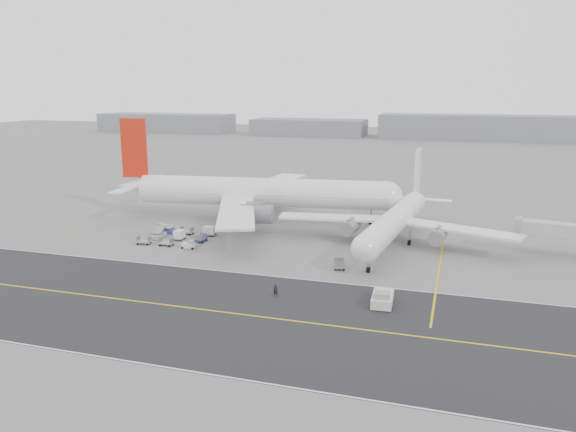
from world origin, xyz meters
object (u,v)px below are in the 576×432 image
(airliner_b, at_px, (396,220))
(jet_bridge, at_px, (564,233))
(ground_crew_a, at_px, (276,290))
(airliner_a, at_px, (255,192))
(pushback_tug, at_px, (382,298))

(airliner_b, relative_size, jet_bridge, 2.77)
(ground_crew_a, bearing_deg, jet_bridge, 17.53)
(airliner_b, xyz_separation_m, jet_bridge, (29.32, -0.30, -0.28))
(airliner_a, height_order, airliner_b, airliner_a)
(ground_crew_a, bearing_deg, airliner_a, 93.51)
(airliner_a, xyz_separation_m, airliner_b, (32.53, -10.49, -1.80))
(airliner_b, xyz_separation_m, ground_crew_a, (-13.02, -33.37, -3.76))
(jet_bridge, xyz_separation_m, ground_crew_a, (-42.34, -33.07, -3.47))
(airliner_b, distance_m, jet_bridge, 29.32)
(airliner_b, relative_size, ground_crew_a, 25.17)
(airliner_a, relative_size, airliner_b, 1.39)
(pushback_tug, distance_m, ground_crew_a, 15.13)
(jet_bridge, bearing_deg, airliner_a, -178.99)
(airliner_a, bearing_deg, ground_crew_a, -163.38)
(jet_bridge, bearing_deg, airliner_b, -169.68)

